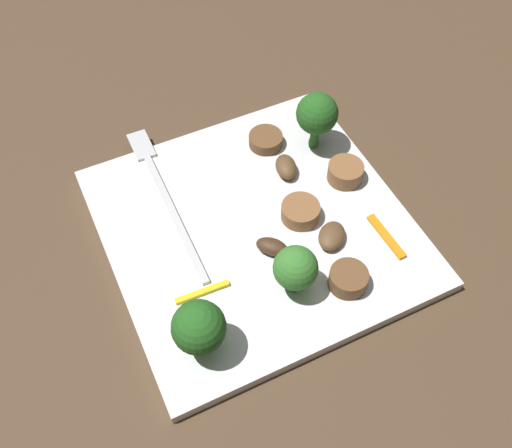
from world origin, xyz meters
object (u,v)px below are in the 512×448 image
mushroom_0 (286,167)px  pepper_strip_2 (386,236)px  pepper_strip_1 (202,292)px  mushroom_1 (332,236)px  sausage_slice_3 (348,279)px  sausage_slice_2 (266,140)px  broccoli_floret_1 (294,269)px  fork (162,189)px  plate (256,228)px  sausage_slice_1 (345,172)px  broccoli_floret_2 (317,114)px  broccoli_floret_0 (199,328)px  mushroom_2 (267,249)px  sausage_slice_0 (300,212)px

mushroom_0 → pepper_strip_2: (-0.10, -0.04, -0.01)m
pepper_strip_1 → mushroom_1: bearing=-89.7°
sausage_slice_3 → pepper_strip_2: bearing=-64.9°
sausage_slice_2 → mushroom_1: (-0.12, -0.00, 0.00)m
broccoli_floret_1 → pepper_strip_2: (0.01, -0.09, -0.03)m
fork → pepper_strip_2: size_ratio=3.81×
plate → fork: (0.07, 0.06, 0.01)m
plate → mushroom_1: size_ratio=8.32×
plate → mushroom_1: bearing=-130.3°
mushroom_0 → sausage_slice_1: bearing=-123.7°
sausage_slice_2 → mushroom_0: 0.04m
pepper_strip_2 → mushroom_1: bearing=67.5°
broccoli_floret_1 → mushroom_0: (0.11, -0.05, -0.02)m
mushroom_1 → pepper_strip_1: mushroom_1 is taller
broccoli_floret_2 → sausage_slice_1: size_ratio=1.86×
broccoli_floret_0 → broccoli_floret_2: 0.22m
mushroom_2 → pepper_strip_1: (-0.01, 0.06, -0.00)m
sausage_slice_0 → mushroom_0: size_ratio=1.16×
mushroom_2 → pepper_strip_1: 0.06m
sausage_slice_3 → broccoli_floret_0: bearing=90.3°
fork → sausage_slice_3: bearing=-146.1°
sausage_slice_0 → sausage_slice_2: (0.09, -0.01, -0.00)m
sausage_slice_2 → mushroom_0: mushroom_0 is taller
sausage_slice_1 → pepper_strip_2: 0.07m
mushroom_0 → sausage_slice_3: bearing=175.5°
sausage_slice_0 → broccoli_floret_2: bearing=-36.7°
fork → broccoli_floret_2: size_ratio=3.08×
broccoli_floret_1 → broccoli_floret_2: size_ratio=0.79×
pepper_strip_1 → pepper_strip_2: (-0.02, -0.16, -0.00)m
broccoli_floret_1 → fork: bearing=22.8°
pepper_strip_1 → sausage_slice_3: bearing=-111.3°
fork → sausage_slice_1: size_ratio=5.74×
broccoli_floret_1 → pepper_strip_1: 0.07m
fork → broccoli_floret_2: broccoli_floret_2 is taller
sausage_slice_3 → fork: bearing=33.0°
plate → fork: fork is taller
plate → sausage_slice_3: size_ratio=8.06×
broccoli_floret_0 → sausage_slice_2: bearing=-38.9°
fork → pepper_strip_2: 0.20m
sausage_slice_2 → mushroom_2: same height
broccoli_floret_0 → pepper_strip_1: size_ratio=1.22×
sausage_slice_2 → mushroom_1: 0.12m
broccoli_floret_2 → mushroom_1: size_ratio=1.98×
broccoli_floret_1 → sausage_slice_2: bearing=-18.6°
broccoli_floret_1 → sausage_slice_0: 0.07m
mushroom_2 → sausage_slice_2: bearing=-25.7°
sausage_slice_3 → mushroom_1: bearing=-12.9°
broccoli_floret_1 → pepper_strip_1: (0.03, 0.06, -0.03)m
sausage_slice_0 → sausage_slice_1: sausage_slice_1 is taller
broccoli_floret_2 → mushroom_0: (-0.02, 0.04, -0.03)m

